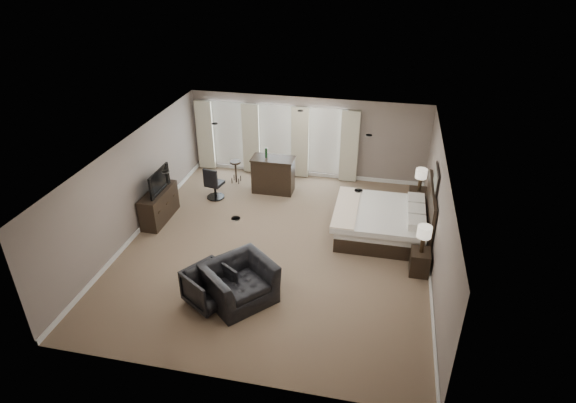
% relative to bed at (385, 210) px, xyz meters
% --- Properties ---
extents(room, '(7.60, 8.60, 2.64)m').
position_rel_bed_xyz_m(room, '(-2.58, -1.10, 0.56)').
color(room, brown).
rests_on(room, ground).
extents(window_bay, '(5.25, 0.20, 2.30)m').
position_rel_bed_xyz_m(window_bay, '(-3.58, 3.01, 0.46)').
color(window_bay, silver).
rests_on(window_bay, room).
extents(bed, '(2.34, 2.23, 1.49)m').
position_rel_bed_xyz_m(bed, '(0.00, 0.00, 0.00)').
color(bed, silver).
rests_on(bed, ground).
extents(nightstand_near, '(0.44, 0.53, 0.58)m').
position_rel_bed_xyz_m(nightstand_near, '(0.89, -1.45, -0.45)').
color(nightstand_near, black).
rests_on(nightstand_near, ground).
extents(nightstand_far, '(0.50, 0.61, 0.66)m').
position_rel_bed_xyz_m(nightstand_far, '(0.89, 1.45, -0.41)').
color(nightstand_far, black).
rests_on(nightstand_far, ground).
extents(lamp_near, '(0.32, 0.32, 0.67)m').
position_rel_bed_xyz_m(lamp_near, '(0.89, -1.45, 0.17)').
color(lamp_near, beige).
rests_on(lamp_near, nightstand_near).
extents(lamp_far, '(0.32, 0.32, 0.66)m').
position_rel_bed_xyz_m(lamp_far, '(0.89, 1.45, 0.25)').
color(lamp_far, beige).
rests_on(lamp_far, nightstand_far).
extents(wall_art, '(0.04, 0.96, 0.56)m').
position_rel_bed_xyz_m(wall_art, '(1.12, 0.00, 1.01)').
color(wall_art, slate).
rests_on(wall_art, room).
extents(dresser, '(0.48, 1.50, 0.87)m').
position_rel_bed_xyz_m(dresser, '(-6.03, -0.47, -0.31)').
color(dresser, black).
rests_on(dresser, ground).
extents(tv, '(0.63, 1.10, 0.14)m').
position_rel_bed_xyz_m(tv, '(-6.03, -0.47, 0.20)').
color(tv, black).
rests_on(tv, dresser).
extents(armchair_near, '(1.58, 1.62, 1.20)m').
position_rel_bed_xyz_m(armchair_near, '(-2.89, -3.23, -0.15)').
color(armchair_near, black).
rests_on(armchair_near, ground).
extents(armchair_far, '(1.19, 1.20, 0.92)m').
position_rel_bed_xyz_m(armchair_far, '(-3.48, -3.47, -0.29)').
color(armchair_far, black).
rests_on(armchair_far, ground).
extents(bar_counter, '(1.28, 0.66, 1.11)m').
position_rel_bed_xyz_m(bar_counter, '(-3.37, 1.81, -0.19)').
color(bar_counter, black).
rests_on(bar_counter, ground).
extents(bar_stool_left, '(0.41, 0.41, 0.73)m').
position_rel_bed_xyz_m(bar_stool_left, '(-4.67, 2.15, -0.38)').
color(bar_stool_left, black).
rests_on(bar_stool_left, ground).
extents(bar_stool_right, '(0.42, 0.42, 0.74)m').
position_rel_bed_xyz_m(bar_stool_right, '(-3.09, 1.77, -0.38)').
color(bar_stool_right, black).
rests_on(bar_stool_right, ground).
extents(desk_chair, '(0.60, 0.60, 1.01)m').
position_rel_bed_xyz_m(desk_chair, '(-4.97, 1.02, -0.24)').
color(desk_chair, black).
rests_on(desk_chair, ground).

